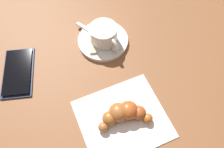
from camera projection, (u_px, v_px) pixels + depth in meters
ground_plane at (109, 76)px, 0.56m from camera, size 1.80×1.80×0.00m
saucer at (103, 41)px, 0.61m from camera, size 0.13×0.13×0.01m
espresso_cup at (104, 35)px, 0.58m from camera, size 0.09×0.07×0.05m
teaspoon at (106, 40)px, 0.60m from camera, size 0.12×0.09×0.01m
sugar_packet at (93, 42)px, 0.60m from camera, size 0.07×0.03×0.01m
napkin at (123, 119)px, 0.51m from camera, size 0.17×0.19×0.00m
croissant at (124, 113)px, 0.50m from camera, size 0.07×0.12×0.03m
cell_phone at (18, 72)px, 0.56m from camera, size 0.15×0.10×0.01m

